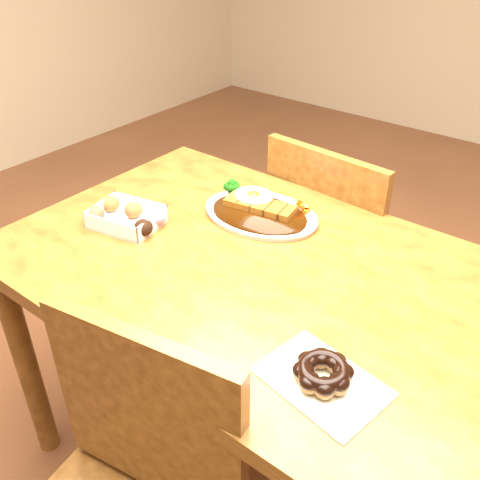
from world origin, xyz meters
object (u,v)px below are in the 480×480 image
Objects in this scene: donut_box at (126,216)px; pon_de_ring at (323,373)px; katsu_curry_plate at (260,210)px; table at (253,296)px; chair_far at (339,252)px.

donut_box is 0.69m from pon_de_ring.
donut_box is 0.87× the size of pon_de_ring.
donut_box is (-0.24, -0.25, 0.01)m from katsu_curry_plate.
pon_de_ring is (0.67, -0.15, -0.00)m from donut_box.
katsu_curry_plate is 1.38× the size of pon_de_ring.
katsu_curry_plate is 1.60× the size of donut_box.
katsu_curry_plate reaches higher than table.
chair_far reaches higher than pon_de_ring.
katsu_curry_plate is at bearing 45.81° from donut_box.
katsu_curry_plate is (-0.12, 0.18, 0.11)m from table.
chair_far is 3.66× the size of pon_de_ring.
donut_box reaches higher than table.
chair_far reaches higher than table.
katsu_curry_plate is at bearing 122.94° from table.
donut_box is (-0.31, -0.60, 0.30)m from chair_far.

